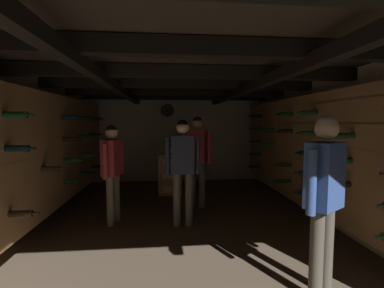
% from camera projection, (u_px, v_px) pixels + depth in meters
% --- Properties ---
extents(ground_plane, '(8.40, 8.40, 0.00)m').
position_uv_depth(ground_plane, '(184.00, 225.00, 4.14)').
color(ground_plane, brown).
extents(room_shell, '(4.72, 6.52, 2.41)m').
position_uv_depth(room_shell, '(183.00, 134.00, 4.29)').
color(room_shell, beige).
rests_on(room_shell, ground_plane).
extents(wine_crate_stack, '(0.52, 0.35, 0.90)m').
position_uv_depth(wine_crate_stack, '(170.00, 174.00, 5.90)').
color(wine_crate_stack, '#A37547').
rests_on(wine_crate_stack, ground_plane).
extents(display_bottle, '(0.08, 0.08, 0.35)m').
position_uv_depth(display_bottle, '(171.00, 149.00, 5.79)').
color(display_bottle, '#0F2838').
rests_on(display_bottle, wine_crate_stack).
extents(person_host_center, '(0.54, 0.24, 1.65)m').
position_uv_depth(person_host_center, '(183.00, 162.00, 4.06)').
color(person_host_center, '#4C473D').
rests_on(person_host_center, ground_plane).
extents(person_guest_near_right, '(0.47, 0.37, 1.67)m').
position_uv_depth(person_guest_near_right, '(324.00, 189.00, 2.38)').
color(person_guest_near_right, '#4C473D').
rests_on(person_guest_near_right, ground_plane).
extents(person_guest_mid_left, '(0.30, 0.52, 1.57)m').
position_uv_depth(person_guest_mid_left, '(113.00, 165.00, 4.15)').
color(person_guest_mid_left, brown).
rests_on(person_guest_mid_left, ground_plane).
extents(person_guest_far_right, '(0.49, 0.35, 1.72)m').
position_uv_depth(person_guest_far_right, '(197.00, 152.00, 4.97)').
color(person_guest_far_right, '#4C473D').
rests_on(person_guest_far_right, ground_plane).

